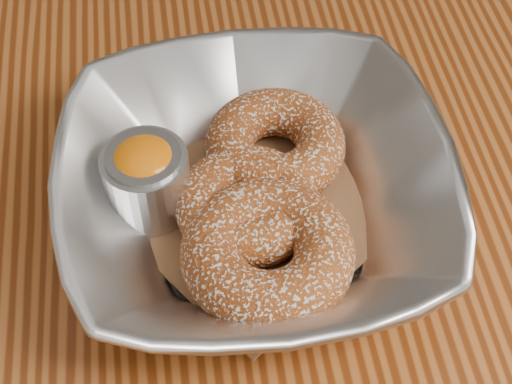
{
  "coord_description": "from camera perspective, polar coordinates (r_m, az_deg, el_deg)",
  "views": [
    {
      "loc": [
        -0.12,
        -0.36,
        1.16
      ],
      "look_at": [
        -0.08,
        -0.07,
        0.78
      ],
      "focal_mm": 55.0,
      "sensor_mm": 36.0,
      "label": 1
    }
  ],
  "objects": [
    {
      "name": "table",
      "position": [
        0.63,
        6.31,
        -1.61
      ],
      "size": [
        1.2,
        0.8,
        0.75
      ],
      "color": "brown",
      "rests_on": "ground_plane"
    },
    {
      "name": "serving_bowl",
      "position": [
        0.48,
        0.0,
        -0.03
      ],
      "size": [
        0.24,
        0.24,
        0.06
      ],
      "primitive_type": "imported",
      "color": "#BABCC1",
      "rests_on": "table"
    },
    {
      "name": "parchment",
      "position": [
        0.5,
        -0.0,
        -1.5
      ],
      "size": [
        0.2,
        0.2,
        0.0
      ],
      "primitive_type": "cube",
      "rotation": [
        0.0,
        0.0,
        0.63
      ],
      "color": "brown",
      "rests_on": "table"
    },
    {
      "name": "donut_back",
      "position": [
        0.51,
        1.39,
        3.45
      ],
      "size": [
        0.11,
        0.11,
        0.03
      ],
      "primitive_type": "torus",
      "rotation": [
        0.0,
        0.0,
        -0.19
      ],
      "color": "brown",
      "rests_on": "parchment"
    },
    {
      "name": "donut_front",
      "position": [
        0.46,
        0.85,
        -4.44
      ],
      "size": [
        0.13,
        0.13,
        0.04
      ],
      "primitive_type": "torus",
      "rotation": [
        0.0,
        0.0,
        0.31
      ],
      "color": "brown",
      "rests_on": "parchment"
    },
    {
      "name": "donut_extra",
      "position": [
        0.48,
        -0.65,
        -0.94
      ],
      "size": [
        0.12,
        0.12,
        0.03
      ],
      "primitive_type": "torus",
      "rotation": [
        0.0,
        0.0,
        -0.39
      ],
      "color": "brown",
      "rests_on": "parchment"
    },
    {
      "name": "ramekin",
      "position": [
        0.48,
        -7.95,
        1.0
      ],
      "size": [
        0.05,
        0.05,
        0.05
      ],
      "color": "#BABCC1",
      "rests_on": "table"
    }
  ]
}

